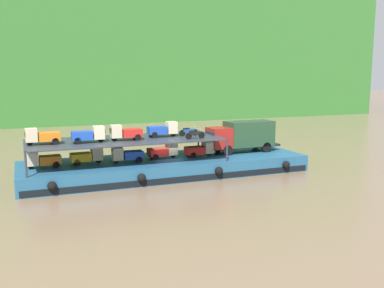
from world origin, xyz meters
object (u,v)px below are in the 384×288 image
covered_lorry (242,135)px  mini_truck_lower_fore (163,151)px  mini_truck_lower_mid (127,155)px  motorcycle_upper_centre (189,131)px  cargo_barge (167,166)px  mini_truck_lower_stern (43,160)px  mini_truck_lower_aft (87,156)px  mini_truck_upper_mid (89,135)px  mini_truck_upper_bow (163,129)px  mini_truck_upper_fore (125,132)px  mini_truck_lower_bow (200,149)px  motorcycle_upper_port (195,134)px  mini_truck_upper_stern (42,136)px

covered_lorry → mini_truck_lower_fore: size_ratio=2.83×
mini_truck_lower_mid → motorcycle_upper_centre: (6.04, 0.41, 1.74)m
cargo_barge → mini_truck_lower_stern: mini_truck_lower_stern is taller
mini_truck_lower_fore → mini_truck_lower_stern: bearing=-178.8°
mini_truck_lower_aft → mini_truck_lower_fore: 6.91m
mini_truck_upper_mid → mini_truck_upper_bow: (6.92, 1.03, 0.00)m
mini_truck_upper_mid → mini_truck_upper_fore: same height
mini_truck_lower_bow → mini_truck_upper_bow: bearing=169.4°
mini_truck_lower_fore → mini_truck_upper_bow: size_ratio=1.01×
covered_lorry → mini_truck_lower_fore: bearing=-178.9°
covered_lorry → mini_truck_lower_fore: 8.44m
mini_truck_upper_mid → mini_truck_upper_bow: 6.99m
covered_lorry → mini_truck_lower_aft: bearing=-179.8°
mini_truck_upper_fore → motorcycle_upper_port: mini_truck_upper_fore is taller
mini_truck_upper_fore → mini_truck_upper_bow: 3.84m
mini_truck_lower_fore → mini_truck_lower_aft: bearing=179.0°
mini_truck_upper_stern → covered_lorry: bearing=1.8°
mini_truck_lower_aft → mini_truck_upper_mid: 2.22m
covered_lorry → motorcycle_upper_centre: 5.95m
mini_truck_lower_stern → mini_truck_upper_mid: size_ratio=1.01×
mini_truck_lower_mid → mini_truck_lower_bow: same height
mini_truck_lower_mid → motorcycle_upper_port: motorcycle_upper_port is taller
covered_lorry → mini_truck_upper_mid: size_ratio=2.87×
mini_truck_upper_fore → motorcycle_upper_port: 6.16m
mini_truck_lower_stern → motorcycle_upper_port: bearing=-8.7°
motorcycle_upper_port → cargo_barge: bearing=135.4°
mini_truck_lower_bow → motorcycle_upper_port: bearing=-125.2°
mini_truck_lower_fore → mini_truck_lower_bow: bearing=-7.5°
mini_truck_lower_mid → mini_truck_upper_fore: bearing=-127.9°
mini_truck_upper_mid → mini_truck_upper_bow: same height
cargo_barge → mini_truck_upper_bow: (-0.20, 0.37, 3.44)m
covered_lorry → motorcycle_upper_centre: size_ratio=4.16×
mini_truck_lower_stern → mini_truck_upper_bow: (10.64, 0.40, 2.00)m
mini_truck_lower_fore → mini_truck_upper_stern: (-10.55, -0.44, 2.00)m
covered_lorry → mini_truck_lower_fore: (-8.38, -0.17, -1.00)m
motorcycle_upper_port → mini_truck_lower_fore: bearing=136.5°
mini_truck_lower_aft → motorcycle_upper_centre: size_ratio=1.47×
cargo_barge → mini_truck_upper_fore: 5.26m
covered_lorry → mini_truck_lower_mid: 12.00m
mini_truck_lower_bow → mini_truck_upper_mid: size_ratio=1.01×
mini_truck_lower_fore → mini_truck_upper_fore: mini_truck_upper_fore is taller
mini_truck_lower_bow → mini_truck_upper_bow: (-3.45, 0.65, 2.00)m
mini_truck_lower_aft → mini_truck_upper_mid: (0.07, -0.97, 2.00)m
covered_lorry → mini_truck_upper_bow: mini_truck_upper_bow is taller
mini_truck_lower_mid → motorcycle_upper_centre: bearing=3.9°
mini_truck_lower_fore → mini_truck_upper_fore: 4.24m
mini_truck_upper_fore → mini_truck_upper_bow: bearing=13.4°
mini_truck_upper_fore → mini_truck_upper_bow: size_ratio=1.00×
mini_truck_lower_mid → mini_truck_upper_stern: 7.27m
mini_truck_lower_bow → mini_truck_upper_fore: bearing=-178.0°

